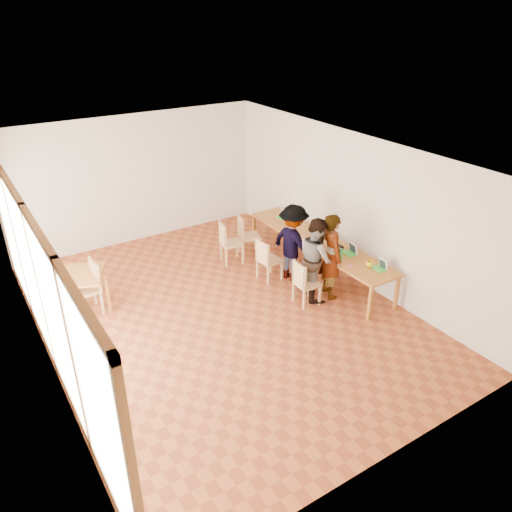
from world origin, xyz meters
The scene contains 25 objects.
ground centered at (0.00, 0.00, 0.00)m, with size 8.00×8.00×0.00m, color #A15027.
wall_back centered at (0.00, 4.00, 1.50)m, with size 6.00×0.10×3.00m, color beige.
wall_front centered at (0.00, -4.00, 1.50)m, with size 6.00×0.10×3.00m, color beige.
wall_right centered at (3.00, 0.00, 1.50)m, with size 0.10×8.00×3.00m, color beige.
window_wall centered at (-2.96, 0.00, 1.50)m, with size 0.10×8.00×3.00m, color white.
ceiling centered at (0.00, 0.00, 3.02)m, with size 6.00×8.00×0.04m, color white.
communal_table centered at (2.50, 0.34, 0.70)m, with size 0.80×4.00×0.75m.
side_table centered at (-2.13, 1.57, 0.67)m, with size 0.90×0.90×0.75m.
chair_near centered at (1.46, -0.53, 0.55)m, with size 0.44×0.44×0.48m.
chair_mid centered at (1.39, 0.62, 0.56)m, with size 0.46×0.46×0.48m.
chair_far centered at (1.12, 1.75, 0.58)m, with size 0.52×0.52×0.50m.
chair_empty centered at (1.63, 1.84, 0.59)m, with size 0.56×0.56×0.51m.
chair_spare centered at (-1.96, 1.39, 0.62)m, with size 0.49×0.49×0.54m.
person_near centered at (2.12, -0.53, 0.86)m, with size 0.62×0.41×1.71m, color gray.
person_mid centered at (1.86, -0.40, 0.82)m, with size 0.80×0.62×1.64m, color gray.
person_far centered at (1.90, 0.40, 0.82)m, with size 1.05×0.61×1.63m, color gray.
laptop_near centered at (2.69, -1.28, 0.81)m, with size 0.24×0.27×0.20m.
laptop_mid centered at (2.65, -0.49, 0.81)m, with size 0.26×0.29×0.22m.
laptop_far centered at (2.59, 1.73, 0.80)m, with size 0.21×0.24×0.18m.
yellow_mug centered at (2.58, -1.09, 0.80)m, with size 0.13×0.13×0.10m, color yellow.
green_bottle centered at (2.23, -0.66, 0.89)m, with size 0.07×0.07×0.28m, color #207F39.
clear_glass centered at (2.79, 0.30, 0.80)m, with size 0.07×0.07×0.09m, color silver.
condiment_cup centered at (2.65, 0.56, 0.78)m, with size 0.08×0.08×0.06m, color white.
pink_phone centered at (2.29, -0.88, 0.76)m, with size 0.05×0.10×0.01m, color #DF4685.
black_pouch centered at (2.55, -0.19, 0.80)m, with size 0.16×0.26×0.09m, color black.
Camera 1 is at (-3.66, -6.90, 5.18)m, focal length 35.00 mm.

